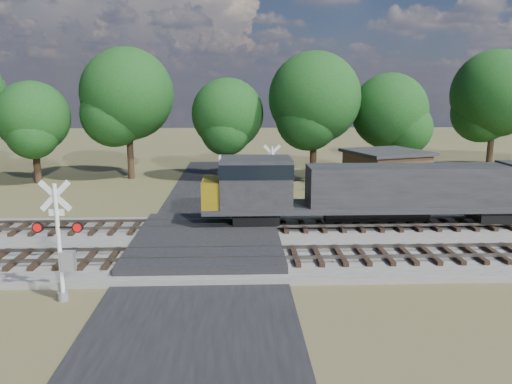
{
  "coord_description": "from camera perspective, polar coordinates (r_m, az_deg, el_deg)",
  "views": [
    {
      "loc": [
        1.48,
        -22.89,
        7.54
      ],
      "look_at": [
        2.43,
        2.0,
        2.45
      ],
      "focal_mm": 35.0,
      "sensor_mm": 36.0,
      "label": 1
    }
  ],
  "objects": [
    {
      "name": "treeline",
      "position": [
        43.96,
        8.1,
        10.38
      ],
      "size": [
        80.12,
        12.17,
        11.8
      ],
      "color": "black",
      "rests_on": "ground"
    },
    {
      "name": "road",
      "position": [
        24.13,
        -5.63,
        -6.62
      ],
      "size": [
        7.0,
        60.0,
        0.08
      ],
      "primitive_type": "cube",
      "color": "black",
      "rests_on": "ground"
    },
    {
      "name": "ballast_bed",
      "position": [
        25.96,
        17.15,
        -5.52
      ],
      "size": [
        140.0,
        10.0,
        0.3
      ],
      "primitive_type": "cube",
      "color": "gray",
      "rests_on": "ground"
    },
    {
      "name": "ground",
      "position": [
        24.14,
        -5.63,
        -6.71
      ],
      "size": [
        160.0,
        160.0,
        0.0
      ],
      "primitive_type": "plane",
      "color": "#4F542D",
      "rests_on": "ground"
    },
    {
      "name": "crossing_signal_near",
      "position": [
        19.29,
        -21.26,
        -6.38
      ],
      "size": [
        1.81,
        0.39,
        4.48
      ],
      "rotation": [
        0.0,
        0.0,
        -0.04
      ],
      "color": "silver",
      "rests_on": "ground"
    },
    {
      "name": "track_far",
      "position": [
        26.9,
        1.39,
        -3.82
      ],
      "size": [
        140.0,
        2.6,
        0.33
      ],
      "color": "black",
      "rests_on": "ballast_bed"
    },
    {
      "name": "equipment_shed",
      "position": [
        36.72,
        14.6,
        2.03
      ],
      "size": [
        6.26,
        6.26,
        3.38
      ],
      "rotation": [
        0.0,
        0.0,
        0.32
      ],
      "color": "#4E3721",
      "rests_on": "ground"
    },
    {
      "name": "track_near",
      "position": [
        22.13,
        2.2,
        -7.25
      ],
      "size": [
        140.0,
        2.6,
        0.33
      ],
      "color": "black",
      "rests_on": "ballast_bed"
    },
    {
      "name": "crossing_panel",
      "position": [
        24.52,
        -5.58,
        -5.65
      ],
      "size": [
        7.0,
        9.0,
        0.62
      ],
      "primitive_type": "cube",
      "color": "#262628",
      "rests_on": "ground"
    },
    {
      "name": "crossing_signal_far",
      "position": [
        31.05,
        1.66,
        0.86
      ],
      "size": [
        1.73,
        0.37,
        4.29
      ],
      "rotation": [
        0.0,
        0.0,
        3.09
      ],
      "color": "silver",
      "rests_on": "ground"
    }
  ]
}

